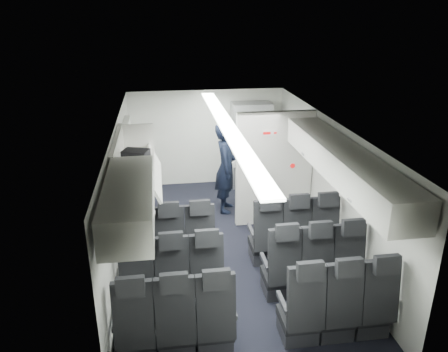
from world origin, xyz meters
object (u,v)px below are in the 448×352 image
object	(u,v)px
seat_row_front	(233,242)
boarding_door	(130,169)
seat_row_mid	(244,275)
seat_row_rear	(258,318)
galley_unit	(251,145)
carry_on_bag	(136,157)
flight_attendant	(226,168)

from	to	relation	value
seat_row_front	boarding_door	bearing A→B (deg)	128.16
seat_row_mid	boarding_door	world-z (taller)	boarding_door
seat_row_rear	boarding_door	size ratio (longest dim) A/B	1.79
galley_unit	carry_on_bag	distance (m)	4.00
seat_row_rear	galley_unit	bearing A→B (deg)	79.35
galley_unit	flight_attendant	bearing A→B (deg)	-121.05
seat_row_front	galley_unit	xyz separation A→B (m)	(0.95, 3.25, 0.55)
seat_row_rear	boarding_door	distance (m)	4.25
seat_row_mid	flight_attendant	distance (m)	2.96
carry_on_bag	flight_attendant	bearing A→B (deg)	69.63
seat_row_front	boarding_door	world-z (taller)	boarding_door
seat_row_front	seat_row_mid	xyz separation A→B (m)	(0.00, -0.90, 0.00)
seat_row_rear	flight_attendant	size ratio (longest dim) A/B	1.85
carry_on_bag	seat_row_front	bearing A→B (deg)	14.60
flight_attendant	carry_on_bag	xyz separation A→B (m)	(-1.59, -1.88, 0.93)
boarding_door	flight_attendant	xyz separation A→B (m)	(1.84, -0.08, -0.05)
boarding_door	seat_row_front	bearing A→B (deg)	-51.84
seat_row_front	carry_on_bag	distance (m)	1.99
seat_row_front	boarding_door	distance (m)	2.71
seat_row_rear	galley_unit	world-z (taller)	galley_unit
seat_row_front	boarding_door	xyz separation A→B (m)	(-1.64, 2.09, 0.55)
seat_row_rear	flight_attendant	bearing A→B (deg)	87.00
boarding_door	galley_unit	bearing A→B (deg)	24.28
galley_unit	boarding_door	bearing A→B (deg)	-155.72
carry_on_bag	seat_row_rear	bearing A→B (deg)	-34.42
flight_attendant	carry_on_bag	world-z (taller)	carry_on_bag
galley_unit	flight_attendant	xyz separation A→B (m)	(-0.75, -1.25, -0.05)
seat_row_mid	boarding_door	size ratio (longest dim) A/B	1.79
galley_unit	boarding_door	size ratio (longest dim) A/B	1.02
seat_row_front	seat_row_rear	world-z (taller)	same
seat_row_front	carry_on_bag	size ratio (longest dim) A/B	9.35
seat_row_mid	flight_attendant	world-z (taller)	flight_attendant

